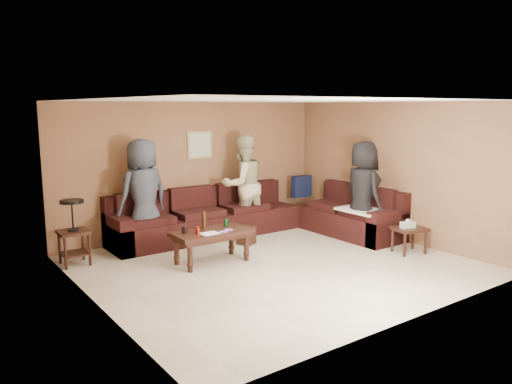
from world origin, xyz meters
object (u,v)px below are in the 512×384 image
at_px(person_left, 143,195).
at_px(person_middle, 243,185).
at_px(end_table_left, 73,231).
at_px(waste_bin, 246,235).
at_px(person_right, 363,192).
at_px(side_table_right, 409,231).
at_px(coffee_table, 211,236).
at_px(sectional_sofa, 260,220).

distance_m(person_left, person_middle, 2.00).
bearing_deg(end_table_left, waste_bin, -11.35).
bearing_deg(person_right, side_table_right, -163.65).
relative_size(coffee_table, side_table_right, 2.01).
distance_m(side_table_right, person_left, 4.49).
height_order(coffee_table, person_middle, person_middle).
relative_size(waste_bin, person_left, 0.17).
distance_m(end_table_left, person_left, 1.31).
bearing_deg(sectional_sofa, person_left, 167.17).
bearing_deg(person_left, end_table_left, -3.37).
bearing_deg(person_left, waste_bin, 143.28).
bearing_deg(person_right, end_table_left, 82.42).
xyz_separation_m(side_table_right, person_left, (-3.48, 2.78, 0.57)).
bearing_deg(person_middle, side_table_right, 119.46).
bearing_deg(sectional_sofa, person_right, -45.32).
relative_size(coffee_table, person_right, 0.68).
relative_size(end_table_left, person_middle, 0.54).
xyz_separation_m(person_middle, person_right, (1.41, -1.75, -0.04)).
relative_size(sectional_sofa, end_table_left, 4.58).
distance_m(sectional_sofa, coffee_table, 1.76).
bearing_deg(person_right, coffee_table, 92.12).
bearing_deg(coffee_table, person_right, -9.64).
xyz_separation_m(end_table_left, waste_bin, (2.83, -0.57, -0.37)).
bearing_deg(person_left, side_table_right, 129.75).
bearing_deg(coffee_table, person_middle, 40.98).
bearing_deg(person_middle, person_left, -0.74).
distance_m(sectional_sofa, person_left, 2.23).
bearing_deg(coffee_table, sectional_sofa, 28.67).
bearing_deg(sectional_sofa, waste_bin, -151.10).
bearing_deg(person_right, person_middle, 50.57).
bearing_deg(end_table_left, coffee_table, -32.78).
bearing_deg(person_middle, person_right, 129.66).
bearing_deg(side_table_right, person_middle, 118.60).
relative_size(waste_bin, person_middle, 0.17).
distance_m(person_left, person_right, 3.85).
height_order(sectional_sofa, end_table_left, end_table_left).
height_order(person_left, person_right, person_left).
bearing_deg(person_left, sectional_sofa, 155.54).
relative_size(end_table_left, side_table_right, 1.66).
height_order(sectional_sofa, waste_bin, sectional_sofa).
relative_size(end_table_left, waste_bin, 3.20).
relative_size(sectional_sofa, person_left, 2.45).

